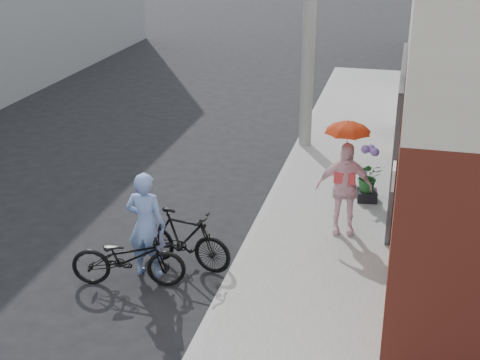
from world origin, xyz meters
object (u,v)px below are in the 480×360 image
at_px(bike_right, 184,239).
at_px(planter, 367,195).
at_px(officer, 146,225).
at_px(bike_left, 128,258).
at_px(kimono_woman, 344,188).

xyz_separation_m(bike_right, planter, (2.58, 2.96, -0.26)).
height_order(officer, bike_right, officer).
height_order(bike_left, kimono_woman, kimono_woman).
relative_size(bike_left, planter, 4.69).
distance_m(bike_left, bike_right, 0.94).
xyz_separation_m(officer, planter, (3.03, 3.32, -0.62)).
bearing_deg(bike_right, kimono_woman, -45.62).
bearing_deg(planter, kimono_woman, -103.04).
height_order(officer, bike_left, officer).
xyz_separation_m(kimono_woman, planter, (0.32, 1.39, -0.69)).
distance_m(bike_right, kimono_woman, 2.78).
bearing_deg(kimono_woman, bike_right, -155.01).
height_order(bike_left, planter, bike_left).
bearing_deg(kimono_woman, officer, -154.32).
relative_size(kimono_woman, planter, 4.40).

